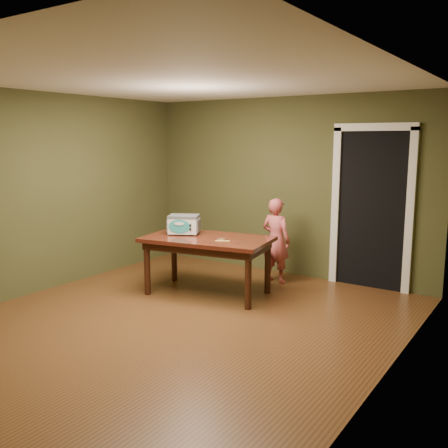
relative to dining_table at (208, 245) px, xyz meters
The scene contains 8 objects.
floor 1.25m from the dining_table, 71.38° to the right, with size 5.00×5.00×0.00m, color brown.
room_shell 1.50m from the dining_table, 71.38° to the right, with size 4.52×5.02×2.61m.
doorway 2.45m from the dining_table, 47.20° to the left, with size 1.10×0.66×2.25m.
dining_table is the anchor object (origin of this frame).
toy_oven 0.46m from the dining_table, behind, with size 0.48×0.42×0.26m.
baking_pan 0.27m from the dining_table, 10.51° to the right, with size 0.10×0.10×0.02m.
spatula 0.33m from the dining_table, 17.87° to the right, with size 0.18×0.03×0.01m, color #FFD56E.
child 1.09m from the dining_table, 64.30° to the left, with size 0.44×0.29×1.19m, color #C35052.
Camera 1 is at (3.33, -4.09, 2.00)m, focal length 40.00 mm.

